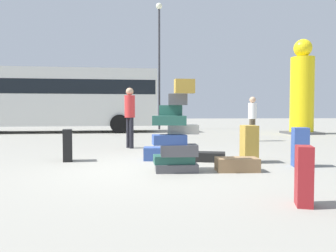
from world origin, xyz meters
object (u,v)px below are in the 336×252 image
(person_tourist_with_camera, at_px, (252,115))
(parked_bus, at_px, (51,96))
(suitcase_tan_right_side, at_px, (249,144))
(yellow_dummy_statue, at_px, (302,92))
(suitcase_navy_left_side, at_px, (300,147))
(suitcase_tower, at_px, (176,139))
(person_bearded_onlooker, at_px, (130,112))
(lamp_post, at_px, (159,49))
(suitcase_maroon_white_trunk, at_px, (304,176))
(suitcase_black_foreground_near, at_px, (68,145))
(suitcase_navy_behind_tower, at_px, (158,154))
(suitcase_black_foreground_far, at_px, (208,157))
(suitcase_brown_upright_blue, at_px, (237,164))

(person_tourist_with_camera, distance_m, parked_bus, 10.27)
(suitcase_tan_right_side, relative_size, yellow_dummy_statue, 0.18)
(suitcase_navy_left_side, bearing_deg, parked_bus, 136.62)
(suitcase_tower, bearing_deg, person_bearded_onlooker, 103.76)
(suitcase_navy_left_side, relative_size, lamp_post, 0.10)
(suitcase_maroon_white_trunk, distance_m, yellow_dummy_statue, 12.87)
(suitcase_black_foreground_near, xyz_separation_m, suitcase_navy_behind_tower, (1.96, -0.01, -0.20))
(suitcase_black_foreground_near, relative_size, suitcase_maroon_white_trunk, 1.00)
(suitcase_tower, xyz_separation_m, person_tourist_with_camera, (3.36, 5.69, 0.36))
(suitcase_tan_right_side, distance_m, lamp_post, 13.26)
(suitcase_tower, relative_size, suitcase_black_foreground_far, 2.17)
(suitcase_black_foreground_near, relative_size, suitcase_black_foreground_far, 0.92)
(suitcase_tan_right_side, distance_m, yellow_dummy_statue, 9.93)
(yellow_dummy_statue, distance_m, parked_bus, 12.29)
(suitcase_navy_behind_tower, height_order, person_bearded_onlooker, person_bearded_onlooker)
(person_bearded_onlooker, height_order, yellow_dummy_statue, yellow_dummy_statue)
(suitcase_black_foreground_far, height_order, person_tourist_with_camera, person_tourist_with_camera)
(suitcase_brown_upright_blue, height_order, suitcase_black_foreground_far, suitcase_brown_upright_blue)
(suitcase_tower, height_order, yellow_dummy_statue, yellow_dummy_statue)
(person_bearded_onlooker, bearing_deg, suitcase_tower, -12.90)
(parked_bus, bearing_deg, suitcase_tan_right_side, -59.82)
(suitcase_brown_upright_blue, height_order, suitcase_black_foreground_near, suitcase_black_foreground_near)
(suitcase_maroon_white_trunk, bearing_deg, suitcase_navy_left_side, 82.53)
(suitcase_tower, height_order, person_bearded_onlooker, person_bearded_onlooker)
(suitcase_tower, bearing_deg, suitcase_tan_right_side, 29.40)
(person_bearded_onlooker, bearing_deg, suitcase_navy_behind_tower, -10.49)
(person_bearded_onlooker, height_order, person_tourist_with_camera, person_bearded_onlooker)
(suitcase_navy_behind_tower, bearing_deg, suitcase_tower, -76.34)
(suitcase_black_foreground_near, height_order, suitcase_black_foreground_far, suitcase_black_foreground_near)
(suitcase_navy_left_side, bearing_deg, suitcase_tan_right_side, 156.49)
(suitcase_black_foreground_far, xyz_separation_m, lamp_post, (-0.36, 12.28, 4.54))
(person_bearded_onlooker, bearing_deg, suitcase_maroon_white_trunk, -6.95)
(person_bearded_onlooker, bearing_deg, suitcase_tan_right_side, 15.09)
(suitcase_brown_upright_blue, bearing_deg, person_bearded_onlooker, 120.23)
(person_tourist_with_camera, bearing_deg, suitcase_tan_right_side, 24.63)
(suitcase_tower, relative_size, yellow_dummy_statue, 0.37)
(person_tourist_with_camera, height_order, lamp_post, lamp_post)
(suitcase_black_foreground_far, relative_size, person_bearded_onlooker, 0.43)
(suitcase_black_foreground_near, height_order, lamp_post, lamp_post)
(suitcase_navy_behind_tower, distance_m, parked_bus, 11.22)
(parked_bus, bearing_deg, suitcase_black_foreground_near, -76.35)
(suitcase_tan_right_side, xyz_separation_m, person_bearded_onlooker, (-2.59, 2.90, 0.66))
(suitcase_black_foreground_near, relative_size, yellow_dummy_statue, 0.15)
(parked_bus, bearing_deg, suitcase_brown_upright_blue, -64.19)
(suitcase_black_foreground_far, bearing_deg, suitcase_brown_upright_blue, -61.85)
(suitcase_black_foreground_near, xyz_separation_m, suitcase_tan_right_side, (3.85, -0.50, 0.05))
(suitcase_maroon_white_trunk, bearing_deg, suitcase_tower, 137.10)
(suitcase_brown_upright_blue, relative_size, person_tourist_with_camera, 0.47)
(parked_bus, bearing_deg, suitcase_black_foreground_far, -62.63)
(suitcase_navy_behind_tower, relative_size, parked_bus, 0.06)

